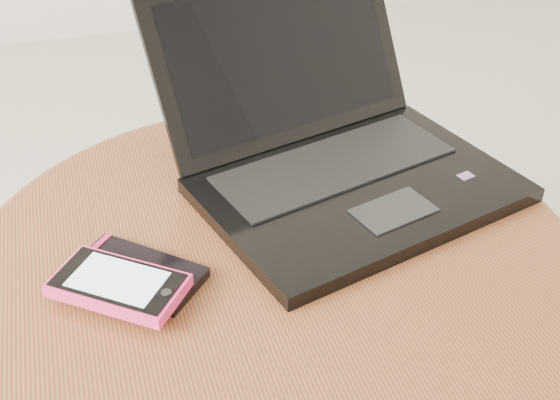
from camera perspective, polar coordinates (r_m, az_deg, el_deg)
name	(u,v)px	position (r m, az deg, el deg)	size (l,w,h in m)	color
table	(275,328)	(0.85, -0.41, -9.90)	(0.66, 0.66, 0.53)	#4D2717
laptop	(335,149)	(0.87, 4.28, 3.94)	(0.42, 0.42, 0.21)	black
phone_black	(137,273)	(0.75, -11.01, -5.57)	(0.14, 0.14, 0.01)	black
phone_pink	(118,285)	(0.72, -12.42, -6.44)	(0.14, 0.13, 0.02)	#F12D71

